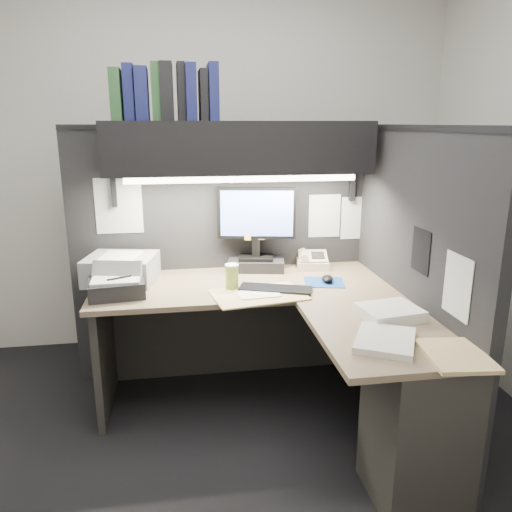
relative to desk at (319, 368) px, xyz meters
The scene contains 22 objects.
floor 0.61m from the desk, behind, with size 3.50×3.50×0.00m, color black.
wall_back 1.81m from the desk, 105.82° to the left, with size 3.50×0.04×2.70m, color silver.
wall_front 1.80m from the desk, 105.86° to the right, with size 3.50×0.04×2.70m, color silver.
partition_back 1.07m from the desk, 113.00° to the left, with size 1.90×0.06×1.60m, color black.
partition_right 0.68m from the desk, 18.19° to the left, with size 0.06×1.50×1.60m, color black.
desk is the anchor object (origin of this frame).
overhead_shelf 1.33m from the desk, 111.79° to the left, with size 1.55×0.34×0.30m, color black.
task_light_tube 1.12m from the desk, 116.16° to the left, with size 0.04×0.04×1.32m, color white.
monitor 0.98m from the desk, 103.05° to the left, with size 0.49×0.28×0.53m.
keyboard 0.51m from the desk, 111.05° to the left, with size 0.40×0.13×0.02m, color black.
mousepad 0.59m from the desk, 71.65° to the left, with size 0.23×0.21×0.00m, color navy.
mouse 0.61m from the desk, 69.63° to the left, with size 0.07×0.11×0.04m, color black.
telephone 0.90m from the desk, 77.61° to the left, with size 0.20×0.21×0.08m, color beige.
coffee_cup 0.69m from the desk, 130.72° to the left, with size 0.07×0.07×0.14m, color #CDD555.
printer 1.28m from the desk, 145.37° to the left, with size 0.39×0.33×0.16m, color #999B9E.
notebook_stack 1.16m from the desk, 156.13° to the left, with size 0.29×0.24×0.09m, color black.
open_folder 0.50m from the desk, 128.45° to the left, with size 0.49×0.32×0.01m, color #D9BB7A.
paper_stack_a 0.45m from the desk, 14.90° to the right, with size 0.27×0.23×0.05m, color white.
paper_stack_b 0.50m from the desk, 63.84° to the right, with size 0.24×0.30×0.03m, color white.
manila_stack 0.73m from the desk, 52.41° to the right, with size 0.24×0.30×0.02m, color #D9BB7A.
binder_row 1.71m from the desk, 133.30° to the left, with size 0.58×0.25×0.31m.
pinned_papers 0.83m from the desk, 90.40° to the left, with size 1.76×1.31×0.51m.
Camera 1 is at (-0.25, -2.21, 1.64)m, focal length 35.00 mm.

